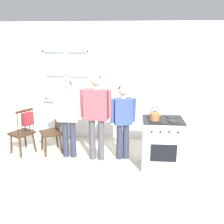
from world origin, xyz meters
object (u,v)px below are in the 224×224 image
object	(u,v)px
chair_by_window	(22,133)
chair_near_wall	(52,132)
person_elderly_left	(68,112)
person_teen_center	(96,108)
kettle	(155,115)
person_adult_right	(123,116)
potted_plant	(70,97)
handbag	(28,119)
stove	(162,142)

from	to	relation	value
chair_by_window	chair_near_wall	distance (m)	0.60
person_elderly_left	person_teen_center	distance (m)	0.58
chair_by_window	chair_near_wall	size ratio (longest dim) A/B	1.00
kettle	person_adult_right	bearing A→B (deg)	147.01
potted_plant	handbag	xyz separation A→B (m)	(-0.60, -1.09, -0.21)
chair_by_window	stove	bearing A→B (deg)	115.27
person_adult_right	kettle	bearing A→B (deg)	-46.76
person_adult_right	handbag	distance (m)	1.89
chair_by_window	kettle	xyz separation A→B (m)	(2.66, -0.46, 0.59)
stove	kettle	distance (m)	0.59
kettle	potted_plant	world-z (taller)	potted_plant
person_adult_right	handbag	world-z (taller)	person_adult_right
person_adult_right	handbag	bearing A→B (deg)	167.11
kettle	chair_near_wall	bearing A→B (deg)	164.80
person_elderly_left	potted_plant	distance (m)	1.09
chair_near_wall	stove	bearing A→B (deg)	47.53
chair_near_wall	person_elderly_left	xyz separation A→B (m)	(0.42, -0.19, 0.50)
person_teen_center	handbag	size ratio (longest dim) A/B	5.53
chair_near_wall	potted_plant	xyz separation A→B (m)	(0.20, 0.87, 0.57)
person_teen_center	person_adult_right	size ratio (longest dim) A/B	1.14
stove	handbag	size ratio (longest dim) A/B	3.53
stove	chair_by_window	bearing A→B (deg)	173.26
person_teen_center	stove	world-z (taller)	person_teen_center
person_elderly_left	stove	xyz separation A→B (m)	(1.81, -0.23, -0.47)
chair_near_wall	person_elderly_left	bearing A→B (deg)	33.38
stove	kettle	xyz separation A→B (m)	(-0.16, -0.13, 0.55)
chair_by_window	person_adult_right	xyz separation A→B (m)	(2.09, -0.10, 0.44)
handbag	stove	bearing A→B (deg)	-4.56
chair_by_window	person_elderly_left	distance (m)	1.13
handbag	person_elderly_left	bearing A→B (deg)	1.80
kettle	potted_plant	bearing A→B (deg)	142.47
person_teen_center	person_adult_right	bearing A→B (deg)	14.66
person_elderly_left	kettle	distance (m)	1.69
kettle	handbag	bearing A→B (deg)	172.11
person_elderly_left	person_teen_center	world-z (taller)	person_teen_center
person_adult_right	person_elderly_left	bearing A→B (deg)	166.41
person_elderly_left	handbag	size ratio (longest dim) A/B	5.08
chair_by_window	person_teen_center	distance (m)	1.70
chair_near_wall	potted_plant	world-z (taller)	potted_plant
stove	potted_plant	size ratio (longest dim) A/B	3.99
chair_by_window	person_teen_center	xyz separation A→B (m)	(1.58, -0.17, 0.61)
stove	kettle	world-z (taller)	kettle
chair_near_wall	stove	xyz separation A→B (m)	(2.23, -0.43, 0.03)
chair_near_wall	handbag	xyz separation A→B (m)	(-0.40, -0.22, 0.36)
person_elderly_left	person_teen_center	size ratio (longest dim) A/B	0.92
kettle	potted_plant	xyz separation A→B (m)	(-1.86, 1.43, -0.02)
person_teen_center	handbag	bearing A→B (deg)	-175.39
stove	handbag	world-z (taller)	stove
potted_plant	person_adult_right	bearing A→B (deg)	-39.38
person_adult_right	handbag	xyz separation A→B (m)	(-1.89, -0.03, -0.08)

